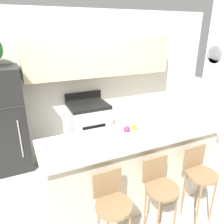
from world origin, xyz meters
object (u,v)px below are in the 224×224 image
(refrigerator, at_px, (1,121))
(bar_stool_right, at_px, (199,174))
(bar_stool_mid, at_px, (160,188))
(trash_bin, at_px, (46,155))
(stove_range, at_px, (89,126))
(bar_stool_left, at_px, (112,205))
(fruit_bowl, at_px, (131,132))

(refrigerator, height_order, bar_stool_right, refrigerator)
(bar_stool_mid, relative_size, bar_stool_right, 1.00)
(refrigerator, height_order, trash_bin, refrigerator)
(stove_range, distance_m, bar_stool_mid, 2.15)
(bar_stool_left, bearing_deg, trash_bin, 101.06)
(refrigerator, relative_size, bar_stool_left, 1.80)
(fruit_bowl, bearing_deg, stove_range, 90.17)
(refrigerator, distance_m, stove_range, 1.51)
(stove_range, bearing_deg, refrigerator, -178.59)
(bar_stool_mid, xyz_separation_m, bar_stool_right, (0.56, 0.00, 0.00))
(bar_stool_mid, bearing_deg, bar_stool_right, 0.00)
(refrigerator, relative_size, bar_stool_right, 1.80)
(bar_stool_mid, height_order, bar_stool_right, same)
(stove_range, relative_size, bar_stool_right, 1.15)
(bar_stool_right, height_order, trash_bin, bar_stool_right)
(bar_stool_left, relative_size, bar_stool_right, 1.00)
(bar_stool_mid, relative_size, trash_bin, 2.45)
(refrigerator, distance_m, fruit_bowl, 2.14)
(bar_stool_right, distance_m, fruit_bowl, 0.94)
(stove_range, bearing_deg, fruit_bowl, -89.83)
(stove_range, bearing_deg, bar_stool_right, -73.81)
(bar_stool_mid, distance_m, fruit_bowl, 0.71)
(trash_bin, bearing_deg, bar_stool_mid, -63.75)
(bar_stool_mid, bearing_deg, refrigerator, 125.77)
(stove_range, relative_size, bar_stool_mid, 1.15)
(bar_stool_left, height_order, bar_stool_right, same)
(refrigerator, distance_m, bar_stool_right, 2.97)
(refrigerator, distance_m, bar_stool_left, 2.33)
(bar_stool_right, relative_size, fruit_bowl, 3.62)
(trash_bin, bearing_deg, bar_stool_left, -78.94)
(stove_range, xyz_separation_m, trash_bin, (-0.87, -0.26, -0.27))
(bar_stool_left, bearing_deg, bar_stool_mid, 0.00)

